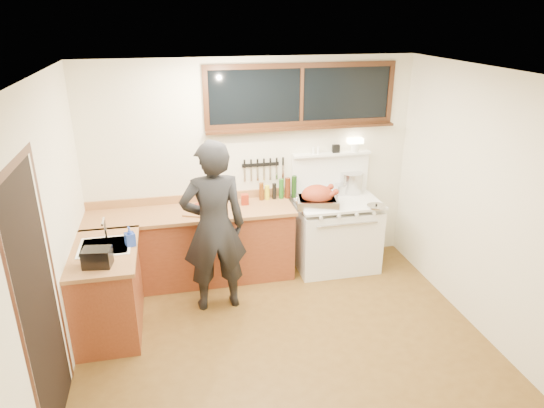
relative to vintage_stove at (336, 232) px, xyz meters
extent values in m
cube|color=#563A16|center=(-1.00, -1.41, -0.48)|extent=(4.00, 3.50, 0.02)
cube|color=silver|center=(-1.00, 0.36, 0.83)|extent=(4.00, 0.05, 2.60)
cube|color=silver|center=(-1.00, -3.19, 0.83)|extent=(4.00, 0.05, 2.60)
cube|color=silver|center=(-3.03, -1.41, 0.83)|extent=(0.05, 3.50, 2.60)
cube|color=silver|center=(1.02, -1.41, 0.83)|extent=(0.05, 3.50, 2.60)
cube|color=white|center=(-1.00, -1.41, 2.16)|extent=(4.00, 3.50, 0.05)
cube|color=maroon|center=(-1.80, 0.04, -0.04)|extent=(2.40, 0.60, 0.86)
cube|color=#9B693D|center=(-1.80, 0.03, 0.41)|extent=(2.44, 0.64, 0.04)
cube|color=#9B693D|center=(-1.80, 0.32, 0.48)|extent=(2.40, 0.03, 0.10)
sphere|color=#B78C38|center=(-2.80, -0.24, 0.23)|extent=(0.03, 0.03, 0.03)
sphere|color=#B78C38|center=(-2.30, -0.24, 0.23)|extent=(0.03, 0.03, 0.03)
sphere|color=#B78C38|center=(-1.80, -0.24, 0.23)|extent=(0.03, 0.03, 0.03)
sphere|color=#B78C38|center=(-1.30, -0.24, 0.23)|extent=(0.03, 0.03, 0.03)
sphere|color=#B78C38|center=(-0.85, -0.24, 0.23)|extent=(0.03, 0.03, 0.03)
cube|color=maroon|center=(-2.70, -0.79, -0.04)|extent=(0.60, 1.05, 0.86)
cube|color=#9B693D|center=(-2.69, -0.79, 0.41)|extent=(0.64, 1.09, 0.04)
cube|color=white|center=(-2.68, -0.71, 0.37)|extent=(0.45, 0.40, 0.14)
cube|color=white|center=(-2.68, -0.71, 0.44)|extent=(0.50, 0.45, 0.01)
cylinder|color=silver|center=(-2.68, -0.53, 0.55)|extent=(0.02, 0.02, 0.24)
cylinder|color=silver|center=(-2.68, -0.61, 0.66)|extent=(0.02, 0.18, 0.02)
cube|color=white|center=(0.00, -0.01, -0.06)|extent=(1.00, 0.70, 0.82)
cube|color=white|center=(0.00, -0.01, 0.42)|extent=(1.02, 0.72, 0.03)
cube|color=white|center=(0.00, -0.35, 0.05)|extent=(0.88, 0.02, 0.46)
cylinder|color=silver|center=(0.00, -0.38, 0.27)|extent=(0.75, 0.02, 0.02)
cylinder|color=white|center=(-0.33, -0.37, 0.38)|extent=(0.04, 0.03, 0.04)
cylinder|color=white|center=(-0.11, -0.37, 0.38)|extent=(0.04, 0.03, 0.04)
cylinder|color=white|center=(0.11, -0.37, 0.38)|extent=(0.04, 0.03, 0.04)
cylinder|color=white|center=(0.33, -0.37, 0.38)|extent=(0.04, 0.03, 0.04)
cube|color=white|center=(0.00, 0.31, 0.68)|extent=(1.00, 0.05, 0.50)
cube|color=white|center=(0.00, 0.28, 0.95)|extent=(1.00, 0.12, 0.03)
cylinder|color=white|center=(0.30, 0.28, 1.01)|extent=(0.11, 0.11, 0.11)
cube|color=#FFE5B2|center=(0.30, 0.28, 1.10)|extent=(0.19, 0.09, 0.06)
cube|color=black|center=(0.05, 0.28, 1.01)|extent=(0.09, 0.05, 0.10)
cylinder|color=white|center=(-0.18, 0.28, 1.01)|extent=(0.04, 0.04, 0.09)
cylinder|color=white|center=(-0.24, 0.28, 1.01)|extent=(0.04, 0.04, 0.09)
cube|color=black|center=(-0.40, 0.32, 1.68)|extent=(2.20, 0.01, 0.62)
cube|color=black|center=(-0.40, 0.32, 2.02)|extent=(2.32, 0.04, 0.06)
cube|color=black|center=(-0.40, 0.32, 1.34)|extent=(2.32, 0.04, 0.06)
cube|color=black|center=(-1.53, 0.32, 1.68)|extent=(0.06, 0.04, 0.62)
cube|color=black|center=(0.73, 0.32, 1.68)|extent=(0.06, 0.04, 0.62)
cube|color=black|center=(-0.40, 0.32, 1.68)|extent=(0.04, 0.04, 0.62)
cube|color=black|center=(-0.40, 0.27, 1.30)|extent=(2.32, 0.13, 0.03)
cube|color=black|center=(-2.99, -1.96, 0.58)|extent=(0.01, 0.86, 2.10)
cube|color=black|center=(-2.99, -2.45, 0.58)|extent=(0.01, 0.07, 2.10)
cube|color=black|center=(-2.99, -1.48, 0.58)|extent=(0.01, 0.07, 2.10)
cube|color=black|center=(-2.99, -1.96, 1.67)|extent=(0.01, 1.04, 0.07)
cube|color=black|center=(-0.90, 0.33, 0.85)|extent=(0.46, 0.02, 0.04)
cube|color=silver|center=(-1.10, 0.31, 0.74)|extent=(0.02, 0.00, 0.18)
cube|color=black|center=(-1.10, 0.31, 0.88)|extent=(0.02, 0.02, 0.10)
cube|color=silver|center=(-1.02, 0.31, 0.74)|extent=(0.02, 0.00, 0.18)
cube|color=black|center=(-1.02, 0.31, 0.88)|extent=(0.02, 0.02, 0.10)
cube|color=silver|center=(-0.94, 0.31, 0.74)|extent=(0.02, 0.00, 0.18)
cube|color=black|center=(-0.94, 0.31, 0.88)|extent=(0.02, 0.02, 0.10)
cube|color=silver|center=(-0.86, 0.31, 0.74)|extent=(0.03, 0.00, 0.18)
cube|color=black|center=(-0.86, 0.31, 0.88)|extent=(0.02, 0.02, 0.10)
cube|color=silver|center=(-0.78, 0.31, 0.74)|extent=(0.03, 0.00, 0.18)
cube|color=black|center=(-0.78, 0.31, 0.88)|extent=(0.02, 0.02, 0.10)
cube|color=silver|center=(-0.70, 0.31, 0.74)|extent=(0.03, 0.00, 0.18)
cube|color=black|center=(-0.70, 0.31, 0.88)|extent=(0.02, 0.02, 0.10)
cube|color=silver|center=(-0.62, 0.31, 0.74)|extent=(0.03, 0.00, 0.18)
cube|color=black|center=(-0.62, 0.31, 0.88)|extent=(0.02, 0.02, 0.10)
imported|color=black|center=(-1.59, -0.59, 0.48)|extent=(0.72, 0.49, 1.90)
imported|color=#2240AE|center=(-2.43, -0.74, 0.53)|extent=(0.12, 0.12, 0.20)
cube|color=black|center=(-2.70, -1.10, 0.52)|extent=(0.27, 0.21, 0.17)
cube|color=#9B693D|center=(-1.67, -0.05, 0.44)|extent=(0.46, 0.41, 0.02)
ellipsoid|color=maroon|center=(-1.67, -0.05, 0.51)|extent=(0.25, 0.22, 0.12)
sphere|color=maroon|center=(-1.57, -0.01, 0.53)|extent=(0.05, 0.05, 0.05)
sphere|color=maroon|center=(-1.57, -0.10, 0.53)|extent=(0.05, 0.05, 0.05)
cube|color=silver|center=(-0.30, -0.12, 0.48)|extent=(0.54, 0.45, 0.10)
cube|color=#3F3F42|center=(-0.30, -0.12, 0.52)|extent=(0.48, 0.39, 0.03)
torus|color=silver|center=(-0.55, -0.12, 0.53)|extent=(0.03, 0.10, 0.10)
torus|color=silver|center=(-0.05, -0.12, 0.53)|extent=(0.03, 0.10, 0.10)
ellipsoid|color=maroon|center=(-0.30, -0.12, 0.57)|extent=(0.42, 0.35, 0.24)
cylinder|color=maroon|center=(-0.17, -0.21, 0.59)|extent=(0.14, 0.08, 0.10)
sphere|color=maroon|center=(-0.10, -0.21, 0.63)|extent=(0.07, 0.07, 0.07)
cylinder|color=maroon|center=(-0.17, -0.03, 0.59)|extent=(0.14, 0.08, 0.10)
sphere|color=maroon|center=(-0.10, -0.03, 0.63)|extent=(0.07, 0.07, 0.07)
cylinder|color=silver|center=(0.26, 0.24, 0.56)|extent=(0.36, 0.36, 0.27)
cylinder|color=silver|center=(0.11, 0.20, 0.50)|extent=(0.21, 0.21, 0.13)
cylinder|color=black|center=(0.14, 0.32, 0.55)|extent=(0.06, 0.17, 0.02)
cylinder|color=silver|center=(0.38, -0.31, 0.44)|extent=(0.29, 0.29, 0.02)
sphere|color=black|center=(0.38, -0.31, 0.46)|extent=(0.03, 0.03, 0.03)
cube|color=maroon|center=(-1.14, 0.11, 0.50)|extent=(0.09, 0.07, 0.13)
cylinder|color=white|center=(-1.28, 0.23, 0.51)|extent=(0.11, 0.11, 0.16)
cylinder|color=black|center=(-0.91, 0.22, 0.54)|extent=(0.06, 0.06, 0.22)
cylinder|color=black|center=(-0.84, 0.22, 0.52)|extent=(0.06, 0.06, 0.18)
cylinder|color=black|center=(-0.75, 0.22, 0.53)|extent=(0.05, 0.05, 0.20)
cylinder|color=black|center=(-0.66, 0.22, 0.56)|extent=(0.06, 0.06, 0.25)
cylinder|color=black|center=(-0.58, 0.22, 0.56)|extent=(0.07, 0.07, 0.26)
cylinder|color=black|center=(-0.50, 0.22, 0.57)|extent=(0.06, 0.06, 0.28)
camera|label=1|loc=(-1.98, -5.27, 2.60)|focal=32.00mm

